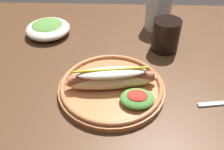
# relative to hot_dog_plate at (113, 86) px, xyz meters

# --- Properties ---
(dining_table) EXTENTS (1.42, 0.88, 0.74)m
(dining_table) POSITION_rel_hot_dog_plate_xyz_m (-0.03, 0.11, -0.11)
(dining_table) COLOR #51331E
(dining_table) RESTS_ON ground_plane
(hot_dog_plate) EXTENTS (0.28, 0.28, 0.08)m
(hot_dog_plate) POSITION_rel_hot_dog_plate_xyz_m (0.00, 0.00, 0.00)
(hot_dog_plate) COLOR #B77042
(hot_dog_plate) RESTS_ON dining_table
(soda_cup) EXTENTS (0.09, 0.09, 0.10)m
(soda_cup) POSITION_rel_hot_dog_plate_xyz_m (0.16, 0.21, 0.03)
(soda_cup) COLOR black
(soda_cup) RESTS_ON dining_table
(water_cup) EXTENTS (0.09, 0.09, 0.13)m
(water_cup) POSITION_rel_hot_dog_plate_xyz_m (0.15, 0.35, 0.05)
(water_cup) COLOR silver
(water_cup) RESTS_ON dining_table
(side_bowl) EXTENTS (0.15, 0.15, 0.05)m
(side_bowl) POSITION_rel_hot_dog_plate_xyz_m (-0.24, 0.29, 0.00)
(side_bowl) COLOR silver
(side_bowl) RESTS_ON dining_table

